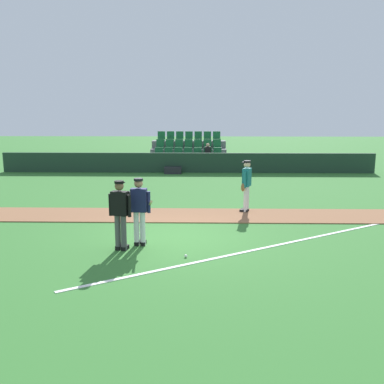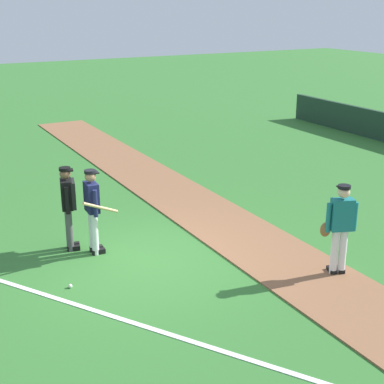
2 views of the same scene
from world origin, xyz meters
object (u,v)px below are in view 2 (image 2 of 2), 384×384
Objects in this scene: batter_navy_jersey at (93,208)px; baseball at (70,286)px; umpire_home_plate at (68,204)px; runner_teal_jersey at (340,227)px.

batter_navy_jersey is 23.78× the size of baseball.
batter_navy_jersey and umpire_home_plate have the same top height.
runner_teal_jersey reaches higher than baseball.
umpire_home_plate is at bearing -131.13° from runner_teal_jersey.
runner_teal_jersey is 5.00m from baseball.
batter_navy_jersey is at bearing -130.21° from runner_teal_jersey.
runner_teal_jersey is 23.78× the size of baseball.
runner_teal_jersey is at bearing 67.60° from baseball.
batter_navy_jersey is 1.77m from baseball.
umpire_home_plate is 1.00× the size of runner_teal_jersey.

